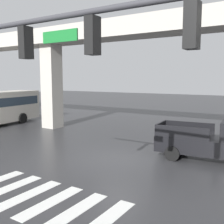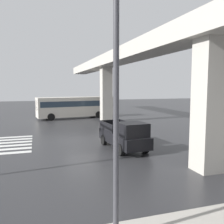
# 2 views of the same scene
# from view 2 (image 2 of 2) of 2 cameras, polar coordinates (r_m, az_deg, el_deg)

# --- Properties ---
(ground_plane) EXTENTS (120.00, 120.00, 0.00)m
(ground_plane) POSITION_cam_2_polar(r_m,az_deg,el_deg) (20.88, -7.29, -6.42)
(ground_plane) COLOR #2D2D30
(crosswalk_stripes) EXTENTS (6.05, 2.80, 0.01)m
(crosswalk_stripes) POSITION_cam_2_polar(r_m,az_deg,el_deg) (20.65, -22.11, -6.94)
(crosswalk_stripes) COLOR silver
(crosswalk_stripes) RESTS_ON ground
(elevated_overpass) EXTENTS (57.58, 2.38, 8.12)m
(elevated_overpass) POSITION_cam_2_polar(r_m,az_deg,el_deg) (21.99, 5.72, 12.61)
(elevated_overpass) COLOR #ADA89E
(elevated_overpass) RESTS_ON ground
(pickup_truck) EXTENTS (5.24, 2.41, 2.08)m
(pickup_truck) POSITION_cam_2_polar(r_m,az_deg,el_deg) (17.35, 3.07, -5.59)
(pickup_truck) COLOR black
(pickup_truck) RESTS_ON ground
(city_bus) EXTENTS (3.91, 11.04, 2.99)m
(city_bus) POSITION_cam_2_polar(r_m,az_deg,el_deg) (34.99, -8.45, 1.41)
(city_bus) COLOR beige
(city_bus) RESTS_ON ground
(street_lamp_near_corner) EXTENTS (0.44, 0.70, 7.24)m
(street_lamp_near_corner) POSITION_cam_2_polar(r_m,az_deg,el_deg) (6.52, 0.97, 6.83)
(street_lamp_near_corner) COLOR #38383D
(street_lamp_near_corner) RESTS_ON ground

